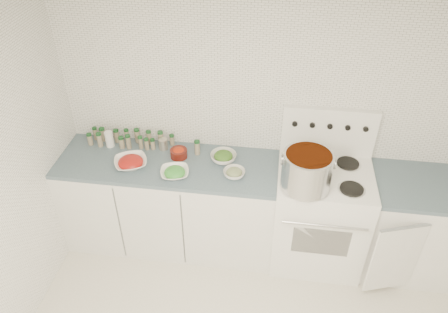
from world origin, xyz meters
TOP-DOWN VIEW (x-y plane):
  - room_walls at (0.00, 0.00)m, footprint 3.54×3.04m
  - counter_left at (-0.82, 1.19)m, footprint 1.85×0.62m
  - stove at (0.48, 1.19)m, footprint 0.76×0.70m
  - counter_right at (1.30, 1.19)m, footprint 0.89×0.75m
  - stock_pot at (0.31, 1.00)m, footprint 0.40×0.38m
  - bowl_tomato at (-1.11, 1.10)m, footprint 0.35×0.35m
  - bowl_snowpea at (-0.72, 1.03)m, footprint 0.27×0.27m
  - bowl_broccoli at (-0.36, 1.28)m, footprint 0.26×0.26m
  - bowl_zucchini at (-0.25, 1.09)m, footprint 0.21×0.21m
  - bowl_pepper at (-0.74, 1.28)m, footprint 0.14×0.14m
  - salt_canister at (-1.37, 1.36)m, footprint 0.09×0.09m
  - tin_can at (-0.90, 1.38)m, footprint 0.10×0.10m
  - spice_cluster at (-1.18, 1.40)m, footprint 1.00×0.15m

SIDE VIEW (x-z plane):
  - counter_right at x=1.30m, z-range 0.00..0.90m
  - counter_left at x=-0.82m, z-range 0.00..0.90m
  - stove at x=0.48m, z-range -0.18..1.18m
  - bowl_snowpea at x=-0.72m, z-range 0.89..0.97m
  - bowl_zucchini at x=-0.25m, z-range 0.90..0.97m
  - bowl_tomato at x=-1.11m, z-range 0.89..0.98m
  - bowl_broccoli at x=-0.36m, z-range 0.90..0.98m
  - bowl_pepper at x=-0.74m, z-range 0.90..0.99m
  - tin_can at x=-0.90m, z-range 0.90..1.00m
  - spice_cluster at x=-1.18m, z-range 0.90..1.03m
  - salt_canister at x=-1.37m, z-range 0.90..1.04m
  - stock_pot at x=0.31m, z-range 0.96..1.25m
  - room_walls at x=0.00m, z-range 0.30..2.82m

